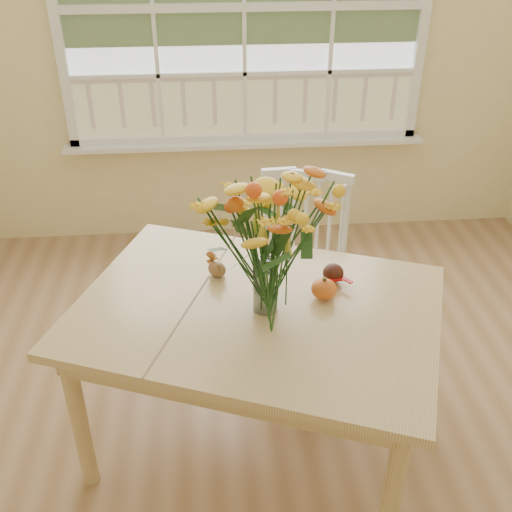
{
  "coord_description": "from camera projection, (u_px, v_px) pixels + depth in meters",
  "views": [
    {
      "loc": [
        -0.26,
        -1.65,
        2.16
      ],
      "look_at": [
        -0.09,
        0.27,
        0.97
      ],
      "focal_mm": 42.0,
      "sensor_mm": 36.0,
      "label": 1
    }
  ],
  "objects": [
    {
      "name": "floor",
      "position": [
        283.0,
        483.0,
        2.55
      ],
      "size": [
        4.0,
        4.5,
        0.01
      ],
      "primitive_type": "cube",
      "color": "#967048",
      "rests_on": "ground"
    },
    {
      "name": "flower_vase",
      "position": [
        266.0,
        237.0,
        2.18
      ],
      "size": [
        0.45,
        0.45,
        0.54
      ],
      "color": "white",
      "rests_on": "dining_table"
    },
    {
      "name": "window",
      "position": [
        244.0,
        10.0,
        3.63
      ],
      "size": [
        2.42,
        0.12,
        1.74
      ],
      "color": "silver",
      "rests_on": "wall_back"
    },
    {
      "name": "turkey_figurine",
      "position": [
        217.0,
        269.0,
        2.51
      ],
      "size": [
        0.1,
        0.1,
        0.1
      ],
      "rotation": [
        0.0,
        0.0,
        -0.69
      ],
      "color": "#CCB78C",
      "rests_on": "dining_table"
    },
    {
      "name": "windsor_chair",
      "position": [
        302.0,
        259.0,
        3.06
      ],
      "size": [
        0.54,
        0.53,
        0.97
      ],
      "rotation": [
        0.0,
        0.0,
        -0.25
      ],
      "color": "white",
      "rests_on": "floor"
    },
    {
      "name": "pumpkin",
      "position": [
        324.0,
        290.0,
        2.39
      ],
      "size": [
        0.1,
        0.1,
        0.08
      ],
      "primitive_type": "ellipsoid",
      "color": "#C25116",
      "rests_on": "dining_table"
    },
    {
      "name": "dining_table",
      "position": [
        256.0,
        325.0,
        2.41
      ],
      "size": [
        1.67,
        1.45,
        0.75
      ],
      "rotation": [
        0.0,
        0.0,
        -0.37
      ],
      "color": "tan",
      "rests_on": "floor"
    },
    {
      "name": "wall_back",
      "position": [
        244.0,
        40.0,
        3.75
      ],
      "size": [
        4.0,
        0.02,
        2.7
      ],
      "primitive_type": "cube",
      "color": "beige",
      "rests_on": "floor"
    },
    {
      "name": "dark_gourd",
      "position": [
        333.0,
        274.0,
        2.49
      ],
      "size": [
        0.13,
        0.12,
        0.08
      ],
      "color": "#38160F",
      "rests_on": "dining_table"
    }
  ]
}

